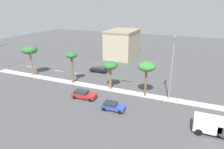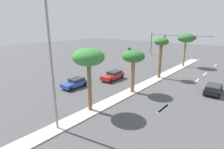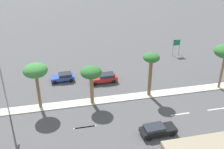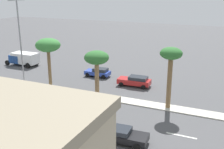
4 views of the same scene
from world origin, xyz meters
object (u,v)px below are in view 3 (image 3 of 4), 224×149
object	(u,v)px
palm_tree_outboard	(151,61)
sedan_red_mid	(104,78)
palm_tree_far	(91,74)
street_lamp_inboard	(0,69)
directional_road_sign	(177,44)
sedan_blue_inboard	(63,77)
palm_tree_right	(36,71)
sedan_black_near	(157,130)

from	to	relation	value
palm_tree_outboard	sedan_red_mid	world-z (taller)	palm_tree_outboard
palm_tree_far	street_lamp_inboard	xyz separation A→B (m)	(0.22, 11.77, 1.94)
palm_tree_far	sedan_red_mid	world-z (taller)	palm_tree_far
street_lamp_inboard	sedan_red_mid	world-z (taller)	street_lamp_inboard
directional_road_sign	street_lamp_inboard	bearing A→B (deg)	113.61
sedan_red_mid	sedan_blue_inboard	distance (m)	6.94
palm_tree_right	sedan_red_mid	world-z (taller)	palm_tree_right
palm_tree_right	sedan_black_near	bearing A→B (deg)	-122.86
palm_tree_right	sedan_blue_inboard	bearing A→B (deg)	-26.92
sedan_black_near	sedan_blue_inboard	size ratio (longest dim) A/B	1.16
palm_tree_outboard	sedan_blue_inboard	xyz separation A→B (m)	(7.51, 12.64, -5.09)
directional_road_sign	palm_tree_outboard	size ratio (longest dim) A/B	0.48
sedan_black_near	palm_tree_far	bearing A→B (deg)	38.11
sedan_black_near	palm_tree_outboard	bearing A→B (deg)	-13.03
directional_road_sign	sedan_black_near	world-z (taller)	directional_road_sign
palm_tree_outboard	sedan_black_near	world-z (taller)	palm_tree_outboard
sedan_black_near	sedan_red_mid	bearing A→B (deg)	14.99
palm_tree_outboard	sedan_black_near	size ratio (longest dim) A/B	1.52
palm_tree_far	sedan_black_near	size ratio (longest dim) A/B	1.27
directional_road_sign	palm_tree_far	world-z (taller)	palm_tree_far
palm_tree_right	sedan_black_near	world-z (taller)	palm_tree_right
palm_tree_outboard	sedan_red_mid	size ratio (longest dim) A/B	1.50
palm_tree_right	sedan_red_mid	distance (m)	12.68
palm_tree_far	palm_tree_right	distance (m)	7.51
directional_road_sign	palm_tree_right	size ratio (longest dim) A/B	0.49
palm_tree_far	sedan_black_near	distance (m)	11.79
palm_tree_far	palm_tree_right	bearing A→B (deg)	85.97
directional_road_sign	sedan_blue_inboard	world-z (taller)	directional_road_sign
palm_tree_far	sedan_red_mid	distance (m)	7.73
palm_tree_far	street_lamp_inboard	world-z (taller)	street_lamp_inboard
directional_road_sign	sedan_blue_inboard	xyz separation A→B (m)	(-6.08, 23.15, -1.64)
sedan_black_near	directional_road_sign	bearing A→B (deg)	-29.20
palm_tree_outboard	sedan_blue_inboard	bearing A→B (deg)	59.28
palm_tree_outboard	street_lamp_inboard	bearing A→B (deg)	90.10
sedan_black_near	sedan_blue_inboard	xyz separation A→B (m)	(16.43, 10.57, 0.01)
palm_tree_outboard	palm_tree_far	distance (m)	8.92
directional_road_sign	palm_tree_right	xyz separation A→B (m)	(-13.31, 26.82, 3.41)
directional_road_sign	sedan_black_near	size ratio (longest dim) A/B	0.72
street_lamp_inboard	sedan_blue_inboard	size ratio (longest dim) A/B	2.97
sedan_blue_inboard	sedan_red_mid	bearing A→B (deg)	-105.83
palm_tree_outboard	palm_tree_far	size ratio (longest dim) A/B	1.19
directional_road_sign	street_lamp_inboard	world-z (taller)	street_lamp_inboard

